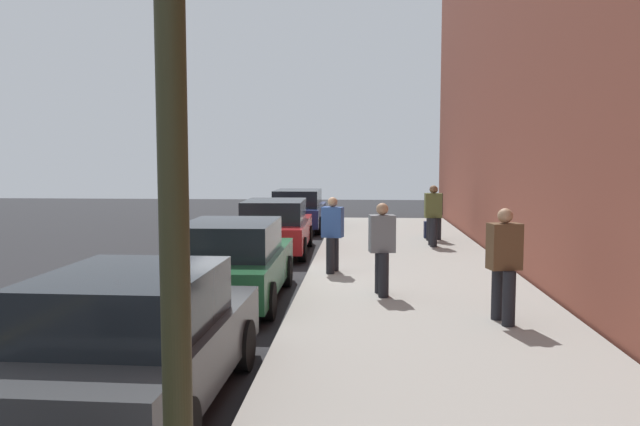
# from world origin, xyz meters

# --- Properties ---
(ground_plane) EXTENTS (56.00, 56.00, 0.00)m
(ground_plane) POSITION_xyz_m (0.00, 0.00, 0.00)
(ground_plane) COLOR black
(sidewalk) EXTENTS (28.00, 4.60, 0.15)m
(sidewalk) POSITION_xyz_m (0.00, -3.30, 0.07)
(sidewalk) COLOR gray
(sidewalk) RESTS_ON ground
(lane_stripe_centre) EXTENTS (28.00, 0.14, 0.01)m
(lane_stripe_centre) POSITION_xyz_m (0.00, 3.20, 0.00)
(lane_stripe_centre) COLOR gold
(lane_stripe_centre) RESTS_ON ground
(parked_car_charcoal) EXTENTS (4.15, 1.95, 1.51)m
(parked_car_charcoal) POSITION_xyz_m (-6.27, 0.14, 0.76)
(parked_car_charcoal) COLOR black
(parked_car_charcoal) RESTS_ON ground
(parked_car_green) EXTENTS (4.44, 1.95, 1.51)m
(parked_car_green) POSITION_xyz_m (-1.22, 0.18, 0.76)
(parked_car_green) COLOR black
(parked_car_green) RESTS_ON ground
(parked_car_red) EXTENTS (4.59, 2.00, 1.51)m
(parked_car_red) POSITION_xyz_m (4.70, 0.22, 0.76)
(parked_car_red) COLOR black
(parked_car_red) RESTS_ON ground
(parked_car_navy) EXTENTS (4.57, 1.91, 1.51)m
(parked_car_navy) POSITION_xyz_m (10.47, 0.18, 0.76)
(parked_car_navy) COLOR black
(parked_car_navy) RESTS_ON ground
(pedestrian_grey_coat) EXTENTS (0.56, 0.50, 1.70)m
(pedestrian_grey_coat) POSITION_xyz_m (-1.14, -2.57, 1.06)
(pedestrian_grey_coat) COLOR black
(pedestrian_grey_coat) RESTS_ON sidewalk
(pedestrian_brown_coat) EXTENTS (0.57, 0.53, 1.76)m
(pedestrian_brown_coat) POSITION_xyz_m (-2.96, -4.36, 1.09)
(pedestrian_brown_coat) COLOR black
(pedestrian_brown_coat) RESTS_ON sidewalk
(pedestrian_blue_coat) EXTENTS (0.54, 0.50, 1.66)m
(pedestrian_blue_coat) POSITION_xyz_m (1.11, -1.56, 1.04)
(pedestrian_blue_coat) COLOR black
(pedestrian_blue_coat) RESTS_ON sidewalk
(pedestrian_olive_coat) EXTENTS (0.58, 0.48, 1.75)m
(pedestrian_olive_coat) POSITION_xyz_m (5.44, -4.22, 1.08)
(pedestrian_olive_coat) COLOR black
(pedestrian_olive_coat) RESTS_ON sidewalk
(pedestrian_black_coat) EXTENTS (0.53, 0.49, 1.67)m
(pedestrian_black_coat) POSITION_xyz_m (6.80, -4.41, 1.04)
(pedestrian_black_coat) COLOR black
(pedestrian_black_coat) RESTS_ON sidewalk
(traffic_light_pole) EXTENTS (0.35, 0.26, 4.32)m
(traffic_light_pole) POSITION_xyz_m (-10.08, -1.48, 3.07)
(traffic_light_pole) COLOR #2D2D19
(traffic_light_pole) RESTS_ON sidewalk
(rolling_suitcase) EXTENTS (0.34, 0.22, 0.88)m
(rolling_suitcase) POSITION_xyz_m (7.32, -4.27, 0.42)
(rolling_suitcase) COLOR #191E38
(rolling_suitcase) RESTS_ON sidewalk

